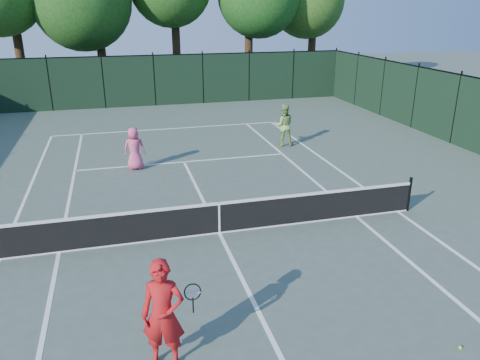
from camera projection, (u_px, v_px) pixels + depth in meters
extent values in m
plane|color=#48574C|center=(219.00, 233.00, 12.69)|extent=(90.00, 90.00, 0.00)
cube|color=white|center=(398.00, 211.00, 14.02)|extent=(0.10, 23.77, 0.01)
cube|color=white|center=(59.00, 252.00, 11.70)|extent=(0.10, 23.77, 0.01)
cube|color=white|center=(356.00, 216.00, 13.69)|extent=(0.10, 23.77, 0.01)
cube|color=white|center=(168.00, 129.00, 23.45)|extent=(10.97, 0.10, 0.01)
cube|color=white|center=(184.00, 162.00, 18.48)|extent=(8.23, 0.10, 0.01)
cube|color=white|center=(219.00, 233.00, 12.69)|extent=(0.10, 12.80, 0.01)
cube|color=black|center=(219.00, 218.00, 12.53)|extent=(11.60, 0.03, 0.85)
cube|color=white|center=(219.00, 204.00, 12.39)|extent=(11.60, 0.05, 0.07)
cube|color=white|center=(219.00, 232.00, 12.69)|extent=(11.60, 0.05, 0.04)
cube|color=white|center=(219.00, 218.00, 12.53)|extent=(0.05, 0.04, 0.91)
cylinder|color=black|center=(409.00, 194.00, 13.91)|extent=(0.09, 0.09, 1.06)
cube|color=black|center=(154.00, 81.00, 28.46)|extent=(24.00, 0.05, 3.00)
cylinder|color=black|center=(21.00, 63.00, 29.83)|extent=(0.56, 0.56, 4.80)
cylinder|color=black|center=(103.00, 64.00, 30.94)|extent=(0.56, 0.56, 4.30)
cylinder|color=black|center=(177.00, 56.00, 32.49)|extent=(0.56, 0.56, 5.00)
cylinder|color=black|center=(249.00, 58.00, 33.13)|extent=(0.56, 0.56, 4.60)
cylinder|color=black|center=(311.00, 57.00, 34.83)|extent=(0.56, 0.56, 4.40)
imported|color=red|center=(163.00, 315.00, 7.73)|extent=(0.84, 0.67, 2.00)
cylinder|color=black|center=(193.00, 305.00, 8.05)|extent=(0.03, 0.03, 0.30)
torus|color=black|center=(193.00, 292.00, 7.96)|extent=(0.30, 0.10, 0.30)
imported|color=#DF4F7B|center=(134.00, 149.00, 17.42)|extent=(0.82, 0.57, 1.61)
imported|color=#85B058|center=(284.00, 125.00, 20.36)|extent=(1.00, 0.85, 1.83)
sphere|color=gold|center=(460.00, 348.00, 8.39)|extent=(0.07, 0.07, 0.07)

